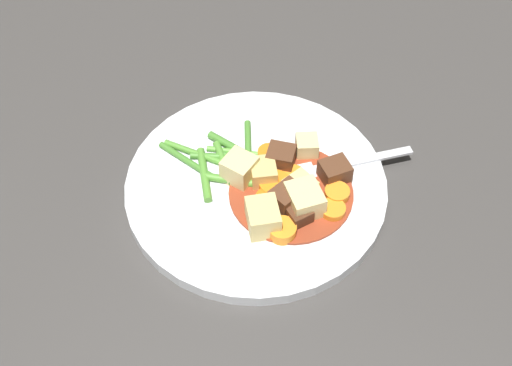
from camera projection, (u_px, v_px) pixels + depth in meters
The scene contains 32 objects.
ground_plane at pixel (256, 192), 0.78m from camera, with size 3.00×3.00×0.00m, color #423F3D.
dinner_plate at pixel (256, 187), 0.77m from camera, with size 0.29×0.29×0.02m, color white.
stew_sauce at pixel (291, 192), 0.76m from camera, with size 0.13×0.13×0.00m, color #93381E.
carrot_slice_0 at pixel (268, 154), 0.79m from camera, with size 0.02×0.02×0.01m, color orange.
carrot_slice_1 at pixel (275, 185), 0.76m from camera, with size 0.03×0.03×0.01m, color orange.
carrot_slice_2 at pixel (293, 176), 0.77m from camera, with size 0.03×0.03×0.01m, color orange.
carrot_slice_3 at pixel (269, 201), 0.74m from camera, with size 0.03×0.03×0.01m, color orange.
carrot_slice_4 at pixel (337, 194), 0.75m from camera, with size 0.03×0.03×0.01m, color orange.
carrot_slice_5 at pixel (333, 210), 0.74m from camera, with size 0.03×0.03×0.01m, color orange.
carrot_slice_6 at pixel (282, 230), 0.72m from camera, with size 0.03×0.03×0.01m, color orange.
potato_chunk_0 at pixel (304, 200), 0.73m from camera, with size 0.03×0.04×0.03m, color #EAD68C.
potato_chunk_1 at pixel (263, 217), 0.72m from camera, with size 0.04×0.03×0.03m, color #E5CC7A.
potato_chunk_2 at pixel (263, 173), 0.76m from camera, with size 0.03×0.03×0.02m, color #DBBC6B.
potato_chunk_3 at pixel (301, 187), 0.75m from camera, with size 0.03×0.03×0.02m, color #E5CC7A.
potato_chunk_4 at pixel (307, 146), 0.78m from camera, with size 0.02×0.02×0.02m, color #EAD68C.
potato_chunk_5 at pixel (241, 167), 0.76m from camera, with size 0.03×0.03×0.03m, color #EAD68C.
meat_chunk_0 at pixel (299, 216), 0.73m from camera, with size 0.02×0.02×0.02m, color #4C2B19.
meat_chunk_1 at pixel (287, 198), 0.74m from camera, with size 0.03×0.03×0.03m, color #56331E.
meat_chunk_2 at pixel (281, 158), 0.77m from camera, with size 0.03×0.03×0.02m, color #56331E.
meat_chunk_3 at pixel (335, 172), 0.76m from camera, with size 0.03×0.03×0.02m, color #56331E.
green_bean_0 at pixel (236, 149), 0.79m from camera, with size 0.01×0.01×0.08m, color #4C8E33.
green_bean_1 at pixel (238, 181), 0.76m from camera, with size 0.01×0.01×0.08m, color #599E38.
green_bean_2 at pixel (187, 157), 0.78m from camera, with size 0.01×0.01×0.08m, color #4C8E33.
green_bean_3 at pixel (239, 152), 0.79m from camera, with size 0.01×0.01×0.07m, color #66AD42.
green_bean_4 at pixel (224, 163), 0.78m from camera, with size 0.01×0.01×0.06m, color #599E38.
green_bean_5 at pixel (216, 156), 0.78m from camera, with size 0.01×0.01×0.06m, color #4C8E33.
green_bean_6 at pixel (252, 158), 0.78m from camera, with size 0.01×0.01×0.07m, color #4C8E33.
green_bean_7 at pixel (204, 175), 0.77m from camera, with size 0.01×0.01×0.07m, color #599E38.
green_bean_8 at pixel (248, 142), 0.80m from camera, with size 0.01×0.01×0.06m, color #599E38.
green_bean_9 at pixel (248, 140), 0.80m from camera, with size 0.01×0.01×0.06m, color #4C8E33.
green_bean_10 at pixel (193, 153), 0.79m from camera, with size 0.01×0.01×0.07m, color #599E38.
fork at pixel (332, 166), 0.78m from camera, with size 0.15×0.12×0.00m.
Camera 1 is at (0.17, -0.45, 0.61)m, focal length 49.43 mm.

